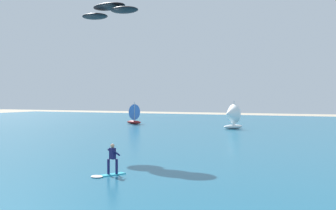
{
  "coord_description": "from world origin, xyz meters",
  "views": [
    {
      "loc": [
        7.96,
        -0.43,
        4.2
      ],
      "look_at": [
        -1.01,
        19.53,
        3.82
      ],
      "focal_mm": 42.27,
      "sensor_mm": 36.0,
      "label": 1
    }
  ],
  "objects": [
    {
      "name": "ocean",
      "position": [
        0.0,
        49.69,
        0.05
      ],
      "size": [
        160.0,
        90.0,
        0.1
      ],
      "primitive_type": "cube",
      "color": "#1E607F",
      "rests_on": "ground"
    },
    {
      "name": "kitesurfer",
      "position": [
        -3.44,
        17.36,
        0.7
      ],
      "size": [
        1.38,
        2.0,
        1.67
      ],
      "color": "#26B2CC",
      "rests_on": "ocean"
    },
    {
      "name": "kite",
      "position": [
        -9.63,
        27.02,
        11.33
      ],
      "size": [
        6.38,
        3.68,
        0.92
      ],
      "color": "black"
    },
    {
      "name": "sailboat_near_shore",
      "position": [
        -5.94,
        50.81,
        1.8
      ],
      "size": [
        3.09,
        3.35,
        3.72
      ],
      "color": "white",
      "rests_on": "ocean"
    },
    {
      "name": "sailboat_mid_left",
      "position": [
        -23.06,
        54.61,
        1.72
      ],
      "size": [
        3.14,
        2.77,
        3.53
      ],
      "color": "maroon",
      "rests_on": "ocean"
    }
  ]
}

